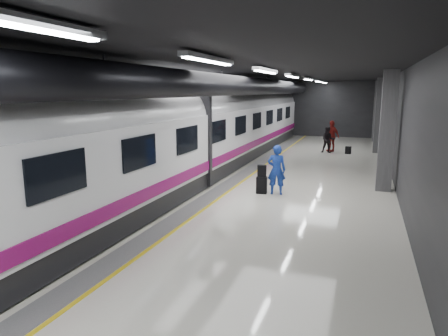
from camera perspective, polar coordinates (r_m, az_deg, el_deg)
The scene contains 9 objects.
ground at distance 15.00m, azimuth 4.34°, elevation -3.50°, with size 40.00×40.00×0.00m, color silver.
platform_hall at distance 15.52m, azimuth 4.44°, elevation 10.19°, with size 10.02×40.02×4.51m.
train at distance 15.77m, azimuth -7.04°, elevation 4.81°, with size 3.05×38.00×4.05m.
traveler_main at distance 14.64m, azimuth 7.51°, elevation -0.26°, with size 0.67×0.44×1.83m, color blue.
suitcase_main at distance 14.80m, azimuth 5.40°, elevation -2.44°, with size 0.39×0.25×0.64m, color black.
shoulder_bag at distance 14.71m, azimuth 5.43°, elevation -0.40°, with size 0.32×0.17×0.43m, color black.
traveler_far_a at distance 25.15m, azimuth 14.63°, elevation 3.92°, with size 0.78×0.61×1.61m, color black.
traveler_far_b at distance 25.88m, azimuth 15.09°, elevation 4.44°, with size 1.13×0.47×1.93m, color maroon.
suitcase_far at distance 25.16m, azimuth 17.31°, elevation 2.45°, with size 0.31×0.20×0.45m, color black.
Camera 1 is at (3.76, -14.03, 3.74)m, focal length 32.00 mm.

